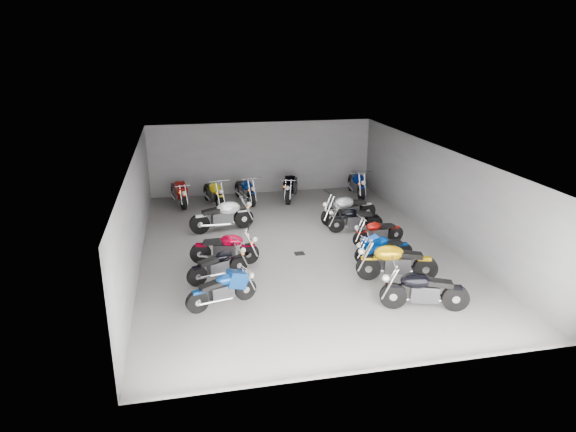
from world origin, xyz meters
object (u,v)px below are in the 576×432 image
motorcycle_right_c (383,249)px  motorcycle_right_d (378,232)px  motorcycle_left_f (223,216)px  motorcycle_back_c (245,190)px  motorcycle_left_c (219,265)px  motorcycle_right_b (396,262)px  motorcycle_back_a (179,192)px  motorcycle_back_f (357,184)px  motorcycle_right_f (348,209)px  motorcycle_left_d (225,248)px  motorcycle_right_e (355,219)px  motorcycle_back_b (214,193)px  motorcycle_back_d (291,187)px  motorcycle_left_b (223,289)px  motorcycle_right_a (423,290)px  drain_grate (299,253)px

motorcycle_right_c → motorcycle_right_d: (0.39, 1.44, -0.00)m
motorcycle_left_f → motorcycle_back_c: (1.25, 3.40, -0.04)m
motorcycle_left_c → motorcycle_right_b: motorcycle_right_b is taller
motorcycle_left_c → motorcycle_back_a: size_ratio=0.80×
motorcycle_right_d → motorcycle_back_f: 5.85m
motorcycle_right_f → motorcycle_back_f: motorcycle_back_f is taller
motorcycle_left_d → motorcycle_right_b: bearing=77.8°
motorcycle_right_c → motorcycle_right_d: size_ratio=1.00×
motorcycle_right_b → motorcycle_right_f: bearing=10.8°
motorcycle_right_c → motorcycle_right_e: motorcycle_right_e is taller
motorcycle_right_e → motorcycle_left_c: bearing=126.0°
motorcycle_right_b → motorcycle_right_c: motorcycle_right_b is taller
motorcycle_right_c → motorcycle_back_b: bearing=31.9°
motorcycle_left_f → motorcycle_back_a: 3.87m
motorcycle_back_a → motorcycle_back_c: (2.79, -0.15, -0.01)m
motorcycle_back_a → motorcycle_back_d: bearing=164.9°
motorcycle_left_c → motorcycle_back_c: 7.69m
motorcycle_left_c → motorcycle_right_d: size_ratio=0.96×
motorcycle_right_c → motorcycle_right_e: (0.03, 2.79, 0.03)m
motorcycle_left_f → motorcycle_back_a: motorcycle_left_f is taller
motorcycle_back_c → motorcycle_back_d: 2.02m
motorcycle_back_c → motorcycle_left_c: bearing=64.0°
motorcycle_back_a → motorcycle_back_d: (4.81, -0.18, 0.02)m
motorcycle_back_a → motorcycle_back_b: size_ratio=1.00×
motorcycle_right_c → motorcycle_back_a: size_ratio=0.84×
motorcycle_left_b → motorcycle_left_d: motorcycle_left_d is taller
motorcycle_left_b → motorcycle_right_a: size_ratio=0.85×
motorcycle_left_d → motorcycle_left_c: bearing=-1.9°
motorcycle_left_b → motorcycle_right_c: motorcycle_left_b is taller
motorcycle_right_a → motorcycle_back_b: 11.07m
motorcycle_left_c → motorcycle_back_d: motorcycle_back_d is taller
motorcycle_right_b → motorcycle_right_e: 4.06m
motorcycle_left_d → motorcycle_right_c: (4.79, -0.90, -0.06)m
motorcycle_right_e → motorcycle_back_d: 4.68m
drain_grate → motorcycle_back_d: motorcycle_back_d is taller
motorcycle_back_a → motorcycle_back_c: 2.79m
motorcycle_left_c → motorcycle_right_f: motorcycle_right_f is taller
motorcycle_back_c → motorcycle_back_b: bearing=-3.1°
motorcycle_right_b → motorcycle_back_f: (1.73, 8.42, 0.01)m
motorcycle_left_f → motorcycle_right_a: bearing=22.4°
motorcycle_back_c → motorcycle_back_f: (4.97, -0.12, 0.04)m
motorcycle_right_b → motorcycle_back_b: 9.50m
motorcycle_right_b → motorcycle_right_a: bearing=-167.1°
motorcycle_back_c → motorcycle_back_f: bearing=165.6°
drain_grate → motorcycle_back_a: (-3.77, 6.25, 0.54)m
motorcycle_right_b → motorcycle_right_d: size_ratio=1.22×
drain_grate → motorcycle_left_f: size_ratio=0.14×
motorcycle_right_b → motorcycle_back_f: motorcycle_back_f is taller
motorcycle_right_d → motorcycle_right_e: motorcycle_right_e is taller
motorcycle_right_f → motorcycle_right_e: bearing=162.4°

